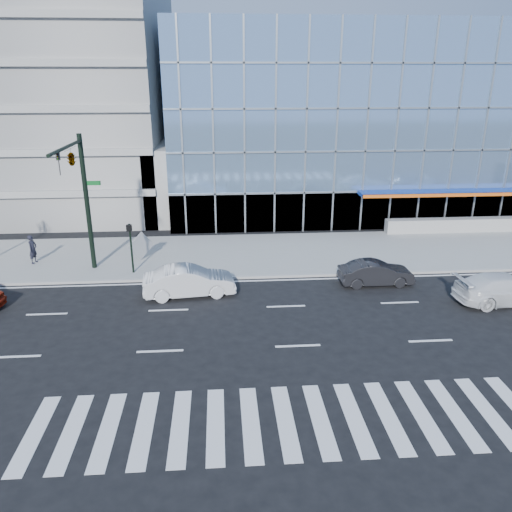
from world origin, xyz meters
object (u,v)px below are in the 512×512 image
at_px(white_sedan, 189,281).
at_px(pedestrian, 33,249).
at_px(ped_signal_post, 131,241).
at_px(white_suv, 506,289).
at_px(dark_sedan, 376,273).
at_px(tilted_panel, 141,246).
at_px(traffic_signal, 76,174).

height_order(white_sedan, pedestrian, pedestrian).
distance_m(ped_signal_post, white_sedan, 4.88).
height_order(white_suv, white_sedan, white_sedan).
height_order(white_suv, dark_sedan, white_suv).
xyz_separation_m(white_suv, pedestrian, (-26.34, 7.43, 0.28)).
bearing_deg(white_suv, white_sedan, 79.33).
xyz_separation_m(white_suv, dark_sedan, (-6.00, 2.85, -0.09)).
distance_m(pedestrian, tilted_panel, 6.62).
bearing_deg(pedestrian, traffic_signal, -107.59).
height_order(white_suv, pedestrian, pedestrian).
distance_m(dark_sedan, pedestrian, 20.86).
xyz_separation_m(white_sedan, tilted_panel, (-3.29, 5.41, 0.26)).
relative_size(ped_signal_post, tilted_panel, 2.31).
bearing_deg(white_sedan, ped_signal_post, 41.45).
bearing_deg(traffic_signal, white_sedan, -24.82).
bearing_deg(pedestrian, dark_sedan, -87.66).
height_order(traffic_signal, tilted_panel, traffic_signal).
height_order(ped_signal_post, tilted_panel, ped_signal_post).
bearing_deg(white_suv, tilted_panel, 65.82).
bearing_deg(dark_sedan, white_sedan, 92.78).
height_order(traffic_signal, dark_sedan, traffic_signal).
height_order(white_sedan, tilted_panel, tilted_panel).
bearing_deg(pedestrian, white_suv, -90.71).
relative_size(traffic_signal, white_sedan, 1.64).
relative_size(traffic_signal, white_suv, 1.50).
bearing_deg(dark_sedan, ped_signal_post, 79.01).
relative_size(pedestrian, tilted_panel, 1.38).
distance_m(traffic_signal, pedestrian, 6.91).
relative_size(white_sedan, dark_sedan, 1.17).
bearing_deg(traffic_signal, dark_sedan, -7.21).
distance_m(traffic_signal, tilted_panel, 6.35).
height_order(ped_signal_post, pedestrian, ped_signal_post).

